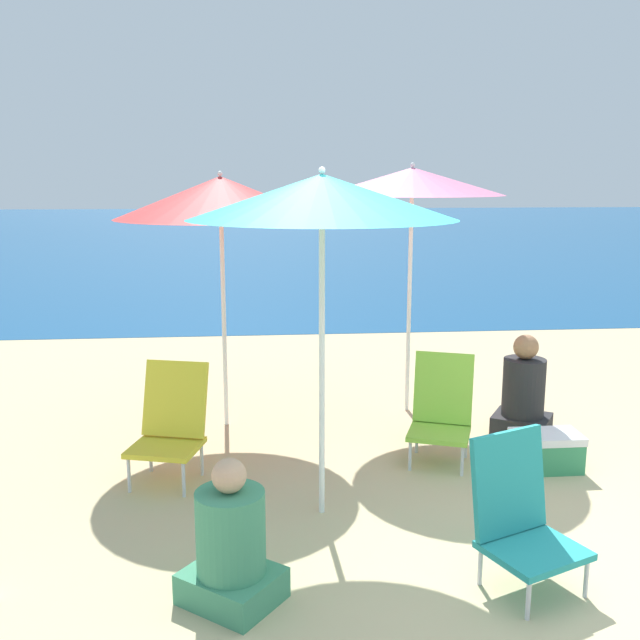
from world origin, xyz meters
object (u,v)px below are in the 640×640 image
(beach_umbrella_teal, at_px, (322,197))
(person_seated_far, at_px, (231,547))
(beach_chair_lime, at_px, (441,409))
(beach_chair_teal, at_px, (520,513))
(beach_chair_yellow, at_px, (171,421))
(cooler_box, at_px, (546,451))
(beach_umbrella_red, at_px, (221,198))
(person_seated_near, at_px, (523,395))
(beach_umbrella_pink, at_px, (412,182))

(beach_umbrella_teal, relative_size, person_seated_far, 2.85)
(beach_chair_lime, bearing_deg, beach_chair_teal, -70.23)
(beach_umbrella_teal, bearing_deg, beach_chair_lime, 39.51)
(beach_chair_lime, xyz_separation_m, beach_chair_yellow, (-1.98, -0.17, 0.02))
(beach_chair_yellow, relative_size, cooler_box, 1.68)
(beach_chair_teal, bearing_deg, person_seated_far, 158.68)
(beach_umbrella_red, bearing_deg, beach_chair_yellow, -107.32)
(beach_chair_teal, xyz_separation_m, beach_chair_yellow, (-1.95, 1.50, 0.03))
(beach_umbrella_red, distance_m, person_seated_near, 2.95)
(beach_umbrella_pink, relative_size, person_seated_far, 2.93)
(beach_chair_yellow, height_order, person_seated_near, person_seated_near)
(beach_chair_teal, xyz_separation_m, person_seated_near, (0.83, 2.13, -0.05))
(beach_umbrella_red, distance_m, beach_chair_lime, 2.42)
(beach_chair_teal, height_order, person_seated_far, beach_chair_teal)
(beach_chair_yellow, bearing_deg, beach_chair_lime, 20.20)
(beach_umbrella_red, height_order, beach_chair_yellow, beach_umbrella_red)
(person_seated_near, distance_m, person_seated_far, 3.18)
(beach_umbrella_pink, relative_size, beach_chair_lime, 2.79)
(beach_umbrella_pink, relative_size, beach_chair_teal, 2.81)
(beach_umbrella_pink, height_order, beach_umbrella_red, beach_umbrella_pink)
(beach_chair_lime, relative_size, person_seated_far, 1.05)
(person_seated_near, bearing_deg, cooler_box, -155.23)
(beach_umbrella_red, bearing_deg, person_seated_far, -87.15)
(beach_umbrella_red, bearing_deg, beach_umbrella_pink, 8.70)
(beach_umbrella_pink, xyz_separation_m, beach_chair_teal, (-0.01, -2.83, -1.67))
(beach_chair_lime, relative_size, beach_chair_teal, 1.01)
(beach_umbrella_red, bearing_deg, person_seated_near, -10.46)
(beach_chair_teal, bearing_deg, beach_chair_lime, 65.85)
(beach_umbrella_pink, bearing_deg, beach_umbrella_red, -171.30)
(person_seated_far, bearing_deg, cooler_box, -18.66)
(beach_chair_teal, height_order, cooler_box, beach_chair_teal)
(beach_umbrella_teal, relative_size, person_seated_near, 2.55)
(beach_umbrella_teal, height_order, cooler_box, beach_umbrella_teal)
(beach_umbrella_pink, distance_m, beach_chair_lime, 2.02)
(beach_umbrella_red, bearing_deg, beach_chair_lime, -28.94)
(beach_umbrella_red, xyz_separation_m, person_seated_near, (2.45, -0.45, -1.59))
(beach_umbrella_red, distance_m, beach_chair_yellow, 1.89)
(beach_umbrella_pink, distance_m, person_seated_near, 2.02)
(beach_umbrella_teal, distance_m, person_seated_near, 2.73)
(beach_umbrella_pink, height_order, beach_chair_yellow, beach_umbrella_pink)
(beach_chair_lime, xyz_separation_m, beach_chair_teal, (-0.02, -1.67, -0.01))
(beach_umbrella_pink, distance_m, beach_umbrella_teal, 2.18)
(beach_chair_yellow, xyz_separation_m, person_seated_far, (0.47, -1.56, -0.12))
(beach_chair_lime, height_order, person_seated_near, person_seated_near)
(beach_umbrella_teal, distance_m, cooler_box, 2.55)
(beach_umbrella_teal, xyz_separation_m, cooler_box, (1.69, 0.54, -1.84))
(person_seated_far, bearing_deg, beach_umbrella_red, 40.88)
(beach_chair_lime, bearing_deg, beach_umbrella_red, 171.59)
(cooler_box, bearing_deg, beach_umbrella_teal, -162.34)
(beach_umbrella_pink, height_order, beach_chair_teal, beach_umbrella_pink)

